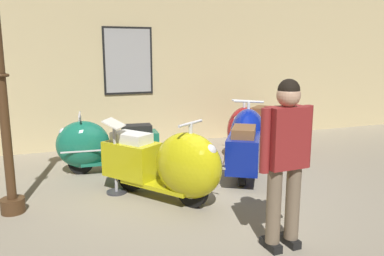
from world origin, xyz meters
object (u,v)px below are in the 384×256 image
object	(u,v)px
scooter_2	(247,140)
info_stanchion	(116,163)
lamppost	(0,71)
scooter_1	(170,165)
scooter_3	(250,128)
scooter_0	(100,145)
visitor_0	(286,153)

from	to	relation	value
scooter_2	info_stanchion	xyz separation A→B (m)	(-2.16, -0.29, -0.08)
scooter_2	lamppost	world-z (taller)	lamppost
info_stanchion	scooter_2	bearing A→B (deg)	7.69
scooter_1	info_stanchion	world-z (taller)	scooter_1
scooter_3	info_stanchion	xyz separation A→B (m)	(-2.74, -1.24, -0.06)
scooter_0	visitor_0	xyz separation A→B (m)	(1.37, -3.12, 0.53)
scooter_3	info_stanchion	distance (m)	3.01
lamppost	scooter_0	bearing A→B (deg)	46.08
scooter_2	visitor_0	world-z (taller)	visitor_0
scooter_0	scooter_1	world-z (taller)	scooter_1
visitor_0	info_stanchion	distance (m)	2.52
scooter_0	scooter_3	bearing A→B (deg)	-170.40
lamppost	info_stanchion	xyz separation A→B (m)	(1.29, 0.23, -1.27)
scooter_3	scooter_1	bearing A→B (deg)	-0.93
scooter_1	lamppost	bearing A→B (deg)	-135.00
scooter_0	scooter_1	bearing A→B (deg)	119.05
scooter_2	lamppost	xyz separation A→B (m)	(-3.45, -0.53, 1.19)
scooter_2	lamppost	distance (m)	3.69
scooter_0	visitor_0	distance (m)	3.45
scooter_0	visitor_0	size ratio (longest dim) A/B	0.97
scooter_0	info_stanchion	bearing A→B (deg)	99.58
visitor_0	scooter_0	bearing A→B (deg)	21.03
scooter_2	scooter_1	bearing A→B (deg)	149.99
lamppost	scooter_3	bearing A→B (deg)	20.14
scooter_1	scooter_2	bearing A→B (deg)	82.30
lamppost	visitor_0	distance (m)	3.27
scooter_1	scooter_2	distance (m)	1.76
visitor_0	info_stanchion	xyz separation A→B (m)	(-1.29, 2.09, -0.54)
scooter_0	scooter_3	distance (m)	2.82
scooter_0	scooter_3	world-z (taller)	scooter_3
scooter_2	scooter_3	size ratio (longest dim) A/B	1.11
scooter_0	visitor_0	world-z (taller)	visitor_0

